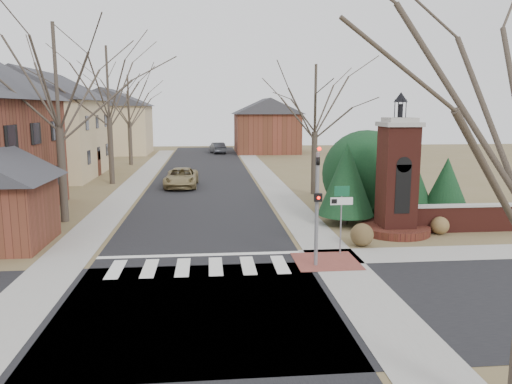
{
  "coord_description": "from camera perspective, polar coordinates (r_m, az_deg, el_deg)",
  "views": [
    {
      "loc": [
        0.39,
        -16.9,
        5.78
      ],
      "look_at": [
        2.59,
        6.0,
        1.89
      ],
      "focal_mm": 35.0,
      "sensor_mm": 36.0,
      "label": 1
    }
  ],
  "objects": [
    {
      "name": "sidewalk_right_main",
      "position": [
        39.62,
        1.53,
        1.23
      ],
      "size": [
        2.0,
        60.0,
        0.02
      ],
      "primitive_type": "cube",
      "color": "gray",
      "rests_on": "ground"
    },
    {
      "name": "stop_bar",
      "position": [
        20.05,
        -6.43,
        -7.18
      ],
      "size": [
        8.0,
        0.35,
        0.02
      ],
      "primitive_type": "cube",
      "color": "silver",
      "rests_on": "ground"
    },
    {
      "name": "house_distant_left",
      "position": [
        66.09,
        -16.47,
        7.89
      ],
      "size": [
        10.8,
        8.8,
        8.53
      ],
      "color": "tan",
      "rests_on": "ground"
    },
    {
      "name": "evergreen_mid",
      "position": [
        27.25,
        16.34,
        2.51
      ],
      "size": [
        3.4,
        3.4,
        4.7
      ],
      "color": "#473D33",
      "rests_on": "ground"
    },
    {
      "name": "evergreen_far",
      "position": [
        27.25,
        20.95,
        0.78
      ],
      "size": [
        2.4,
        2.4,
        3.3
      ],
      "color": "#473D33",
      "rests_on": "ground"
    },
    {
      "name": "bare_tree_3",
      "position": [
        33.67,
        6.82,
        11.09
      ],
      "size": [
        7.0,
        7.0,
        9.7
      ],
      "color": "#473D33",
      "rests_on": "ground"
    },
    {
      "name": "ground",
      "position": [
        17.87,
        -6.54,
        -9.33
      ],
      "size": [
        120.0,
        120.0,
        0.0
      ],
      "primitive_type": "plane",
      "color": "brown",
      "rests_on": "ground"
    },
    {
      "name": "sign_post",
      "position": [
        19.96,
        9.72,
        -1.6
      ],
      "size": [
        0.9,
        0.07,
        2.75
      ],
      "color": "slate",
      "rests_on": "ground"
    },
    {
      "name": "house_distant_right",
      "position": [
        65.38,
        1.19,
        7.74
      ],
      "size": [
        8.8,
        8.8,
        7.3
      ],
      "color": "brown",
      "rests_on": "ground"
    },
    {
      "name": "dry_shrub_left",
      "position": [
        21.57,
        12.01,
        -4.81
      ],
      "size": [
        0.98,
        0.98,
        0.98
      ],
      "primitive_type": "sphere",
      "color": "brown",
      "rests_on": "ground"
    },
    {
      "name": "house_stucco_left",
      "position": [
        46.06,
        -23.26,
        7.36
      ],
      "size": [
        9.8,
        12.8,
        9.28
      ],
      "color": "tan",
      "rests_on": "ground"
    },
    {
      "name": "distant_car",
      "position": [
        64.43,
        -4.43,
        5.06
      ],
      "size": [
        2.19,
        4.45,
        1.4
      ],
      "primitive_type": "imported",
      "rotation": [
        0.0,
        0.0,
        3.31
      ],
      "color": "#303237",
      "rests_on": "ground"
    },
    {
      "name": "bare_tree_2",
      "position": [
        52.51,
        -14.4,
        10.67
      ],
      "size": [
        7.35,
        7.35,
        10.19
      ],
      "color": "#473D33",
      "rests_on": "ground"
    },
    {
      "name": "pickup_truck",
      "position": [
        37.12,
        -8.53,
        1.63
      ],
      "size": [
        2.44,
        5.07,
        1.39
      ],
      "primitive_type": "imported",
      "rotation": [
        0.0,
        0.0,
        -0.03
      ],
      "color": "olive",
      "rests_on": "ground"
    },
    {
      "name": "curb_apron",
      "position": [
        19.32,
        8.03,
        -7.86
      ],
      "size": [
        2.4,
        2.4,
        0.02
      ],
      "primitive_type": "cube",
      "color": "brown",
      "rests_on": "ground"
    },
    {
      "name": "cross_street",
      "position": [
        15.06,
        -6.73,
        -13.01
      ],
      "size": [
        120.0,
        8.0,
        0.01
      ],
      "primitive_type": "cube",
      "color": "black",
      "rests_on": "ground"
    },
    {
      "name": "evergreen_mass",
      "position": [
        27.98,
        12.48,
        2.44
      ],
      "size": [
        4.8,
        4.8,
        4.8
      ],
      "primitive_type": "sphere",
      "color": "black",
      "rests_on": "ground"
    },
    {
      "name": "bare_tree_1",
      "position": [
        39.66,
        -16.63,
        12.47
      ],
      "size": [
        8.4,
        8.4,
        11.64
      ],
      "color": "#473D33",
      "rests_on": "ground"
    },
    {
      "name": "dry_shrub_right",
      "position": [
        24.57,
        20.28,
        -3.61
      ],
      "size": [
        0.83,
        0.83,
        0.83
      ],
      "primitive_type": "sphere",
      "color": "brown",
      "rests_on": "ground"
    },
    {
      "name": "main_street",
      "position": [
        39.33,
        -6.01,
        1.11
      ],
      "size": [
        8.0,
        70.0,
        0.01
      ],
      "primitive_type": "cube",
      "color": "black",
      "rests_on": "ground"
    },
    {
      "name": "traffic_signal_pole",
      "position": [
        18.19,
        7.0,
        -0.58
      ],
      "size": [
        0.28,
        0.41,
        4.5
      ],
      "color": "slate",
      "rests_on": "ground"
    },
    {
      "name": "brick_garden_wall",
      "position": [
        26.03,
        24.9,
        -2.64
      ],
      "size": [
        7.5,
        0.5,
        1.3
      ],
      "color": "#4F1E17",
      "rests_on": "ground"
    },
    {
      "name": "evergreen_near",
      "position": [
        25.1,
        10.31,
        1.48
      ],
      "size": [
        2.8,
        2.8,
        4.1
      ],
      "color": "#473D33",
      "rests_on": "ground"
    },
    {
      "name": "sidewalk_left",
      "position": [
        39.72,
        -13.53,
        0.99
      ],
      "size": [
        2.0,
        60.0,
        0.02
      ],
      "primitive_type": "cube",
      "color": "gray",
      "rests_on": "ground"
    },
    {
      "name": "brick_gate_monument",
      "position": [
        23.8,
        15.78,
        0.51
      ],
      "size": [
        3.2,
        3.2,
        6.47
      ],
      "color": "#4F1E17",
      "rests_on": "ground"
    },
    {
      "name": "bare_tree_0",
      "position": [
        27.0,
        -21.96,
        13.0
      ],
      "size": [
        8.05,
        8.05,
        11.15
      ],
      "color": "#473D33",
      "rests_on": "ground"
    },
    {
      "name": "crosswalk_zone",
      "position": [
        18.62,
        -6.5,
        -8.51
      ],
      "size": [
        8.0,
        2.2,
        0.02
      ],
      "primitive_type": "cube",
      "color": "silver",
      "rests_on": "ground"
    }
  ]
}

